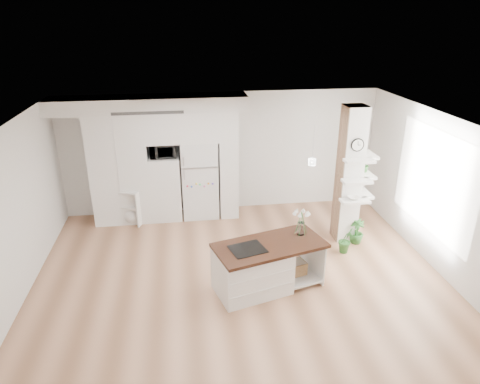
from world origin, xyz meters
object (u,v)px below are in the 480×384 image
object	(u,v)px
refrigerator	(200,178)
kitchen_island	(259,267)
bookshelf	(129,208)
floor_plant_a	(346,240)

from	to	relation	value
refrigerator	kitchen_island	size ratio (longest dim) A/B	0.90
bookshelf	floor_plant_a	xyz separation A→B (m)	(4.20, -1.85, -0.08)
kitchen_island	floor_plant_a	xyz separation A→B (m)	(1.86, 0.94, -0.16)
bookshelf	kitchen_island	bearing A→B (deg)	-28.45
bookshelf	floor_plant_a	bearing A→B (deg)	-2.22
refrigerator	floor_plant_a	world-z (taller)	refrigerator
refrigerator	bookshelf	xyz separation A→B (m)	(-1.56, -0.20, -0.54)
kitchen_island	floor_plant_a	world-z (taller)	kitchen_island
kitchen_island	bookshelf	size ratio (longest dim) A/B	2.49
kitchen_island	bookshelf	bearing A→B (deg)	114.21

